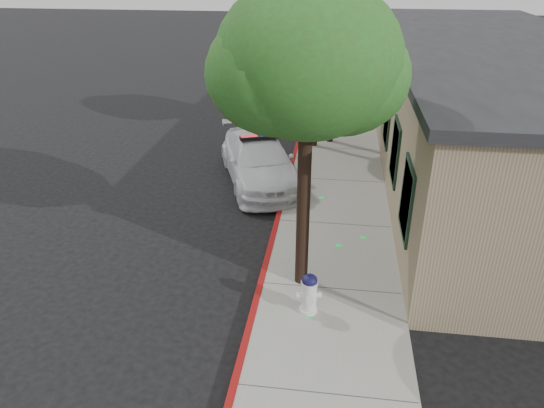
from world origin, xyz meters
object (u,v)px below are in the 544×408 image
(fire_hydrant, at_px, (309,293))
(street_tree_near, at_px, (308,67))
(street_tree_mid, at_px, (318,27))
(street_tree_far, at_px, (336,30))
(police_car, at_px, (259,160))
(clapboard_building, at_px, (486,102))

(fire_hydrant, distance_m, street_tree_near, 4.44)
(street_tree_mid, distance_m, street_tree_far, 0.81)
(police_car, distance_m, street_tree_mid, 5.29)
(street_tree_near, bearing_deg, fire_hydrant, -77.44)
(police_car, xyz_separation_m, street_tree_near, (1.86, -5.70, 4.17))
(clapboard_building, bearing_deg, street_tree_near, -123.05)
(clapboard_building, bearing_deg, fire_hydrant, -119.14)
(police_car, bearing_deg, street_tree_near, -91.90)
(clapboard_building, height_order, fire_hydrant, clapboard_building)
(fire_hydrant, bearing_deg, clapboard_building, 52.60)
(clapboard_building, xyz_separation_m, police_car, (-7.59, -3.11, -1.38))
(street_tree_far, bearing_deg, street_tree_near, -92.13)
(police_car, relative_size, street_tree_near, 0.86)
(street_tree_near, height_order, street_tree_far, street_tree_near)
(police_car, bearing_deg, street_tree_far, 40.29)
(clapboard_building, distance_m, fire_hydrant, 11.39)
(police_car, relative_size, street_tree_mid, 0.96)
(street_tree_mid, xyz_separation_m, street_tree_far, (0.62, 0.50, -0.16))
(street_tree_mid, bearing_deg, street_tree_near, -88.35)
(street_tree_near, bearing_deg, clapboard_building, 56.95)
(fire_hydrant, relative_size, street_tree_far, 0.16)
(clapboard_building, relative_size, street_tree_far, 3.76)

